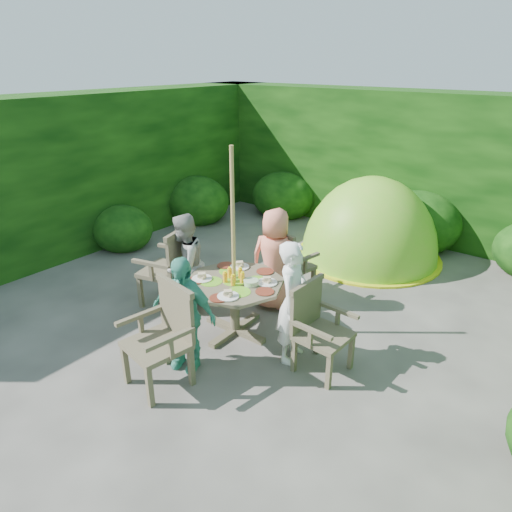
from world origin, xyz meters
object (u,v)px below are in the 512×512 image
Objects in this scene: parasol_pole at (233,247)px; child_front at (184,314)px; garden_chair_right at (318,327)px; child_back at (275,259)px; garden_chair_left at (170,266)px; patio_table at (235,290)px; dome_tent at (367,257)px; child_right at (293,302)px; garden_chair_back at (287,263)px; garden_chair_front at (164,335)px; child_left at (185,265)px.

parasol_pole is 0.93m from child_front.
child_back is (-1.11, 0.78, 0.18)m from garden_chair_right.
garden_chair_left reaches higher than garden_chair_right.
child_back reaches higher than garden_chair_right.
patio_table is 0.44× the size of dome_tent.
garden_chair_right is 2.19m from garden_chair_left.
parasol_pole is 3.24m from dome_tent.
dome_tent is (1.34, 3.03, -0.55)m from garden_chair_left.
child_right is 3.15m from dome_tent.
child_front is at bearing 120.71° from child_right.
garden_chair_right is 0.97× the size of garden_chair_back.
garden_chair_back is at bearing 101.13° from garden_chair_front.
parasol_pole is 1.63× the size of child_right.
child_right reaches higher than garden_chair_left.
child_front is (1.10, -0.81, 0.08)m from garden_chair_left.
garden_chair_front is at bearing 130.04° from child_right.
dome_tent is at bearing 96.45° from garden_chair_front.
garden_chair_front is 0.38× the size of dome_tent.
garden_chair_back is (-0.03, 1.10, -0.59)m from parasol_pole.
parasol_pole reaches higher than child_front.
child_left reaches higher than garden_chair_left.
child_back is (-0.02, 0.80, 0.10)m from patio_table.
patio_table is 3.10m from dome_tent.
parasol_pole is 0.92m from child_left.
garden_chair_front is (0.06, -2.19, 0.03)m from garden_chair_back.
child_left is at bearing 122.40° from child_front.
parasol_pole reaches higher than garden_chair_right.
garden_chair_front is at bearing 138.82° from garden_chair_right.
dome_tent is (0.25, 3.04, -1.10)m from parasol_pole.
child_right is at bearing -89.61° from dome_tent.
dome_tent is at bearing 73.02° from child_front.
garden_chair_front is at bearing 30.78° from garden_chair_left.
garden_chair_left is 1.37m from child_front.
garden_chair_right is 1.91m from child_left.
patio_table is at bearing 102.01° from garden_chair_back.
child_back is 2.35m from dome_tent.
garden_chair_back reaches higher than garden_chair_right.
garden_chair_left is 1.35m from child_back.
child_back reaches higher than child_left.
parasol_pole reaches higher than child_back.
garden_chair_back is at bearing -108.17° from dome_tent.
garden_chair_right is at bearing -84.20° from dome_tent.
garden_chair_right is 0.89× the size of garden_chair_left.
garden_chair_right is at bearing 75.73° from child_left.
dome_tent reaches higher than child_left.
garden_chair_left is 0.76× the size of child_right.
patio_table is 0.89× the size of child_back.
garden_chair_front is at bearing 77.15° from child_back.
parasol_pole is at bearing 75.59° from child_left.
child_back reaches higher than garden_chair_back.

